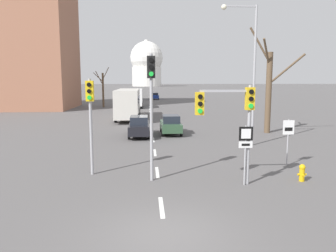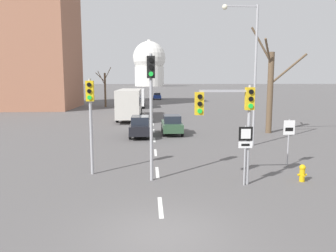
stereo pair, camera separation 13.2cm
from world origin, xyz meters
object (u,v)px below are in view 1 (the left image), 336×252
at_px(traffic_signal_near_right, 231,110).
at_px(sedan_near_right, 171,124).
at_px(street_lamp_right, 249,62).
at_px(city_bus, 128,102).
at_px(route_sign_post, 246,145).
at_px(sedan_far_left, 136,97).
at_px(traffic_signal_near_left, 90,108).
at_px(sedan_near_left, 139,126).
at_px(sedan_mid_centre, 155,96).
at_px(speed_limit_sign, 288,134).
at_px(traffic_signal_centre_tall, 151,94).
at_px(fire_hydrant, 302,172).
at_px(delivery_truck, 135,97).

distance_m(traffic_signal_near_right, sedan_near_right, 14.05).
relative_size(street_lamp_right, city_bus, 0.88).
distance_m(route_sign_post, sedan_far_left, 62.76).
xyz_separation_m(traffic_signal_near_left, sedan_near_left, (2.06, 10.72, -2.39)).
distance_m(route_sign_post, sedan_near_right, 14.07).
distance_m(sedan_near_left, sedan_mid_centre, 52.37).
relative_size(speed_limit_sign, sedan_mid_centre, 0.55).
height_order(route_sign_post, speed_limit_sign, route_sign_post).
height_order(traffic_signal_near_right, street_lamp_right, street_lamp_right).
bearing_deg(sedan_near_left, street_lamp_right, -28.77).
bearing_deg(city_bus, speed_limit_sign, -66.42).
relative_size(traffic_signal_near_right, sedan_far_left, 1.01).
xyz_separation_m(speed_limit_sign, street_lamp_right, (-0.50, 5.60, 4.08)).
relative_size(route_sign_post, city_bus, 0.24).
distance_m(speed_limit_sign, city_bus, 24.05).
bearing_deg(traffic_signal_centre_tall, street_lamp_right, 48.74).
relative_size(sedan_near_right, sedan_far_left, 0.94).
relative_size(route_sign_post, sedan_near_left, 0.59).
relative_size(traffic_signal_near_right, traffic_signal_near_left, 0.94).
height_order(traffic_signal_near_left, sedan_far_left, traffic_signal_near_left).
relative_size(route_sign_post, fire_hydrant, 3.34).
relative_size(traffic_signal_centre_tall, speed_limit_sign, 2.27).
bearing_deg(fire_hydrant, sedan_near_left, 121.41).
distance_m(speed_limit_sign, sedan_near_left, 12.70).
height_order(speed_limit_sign, sedan_far_left, speed_limit_sign).
distance_m(traffic_signal_near_left, fire_hydrant, 10.21).
relative_size(street_lamp_right, sedan_mid_centre, 2.08).
height_order(traffic_signal_near_left, city_bus, traffic_signal_near_left).
relative_size(route_sign_post, delivery_truck, 0.37).
relative_size(traffic_signal_near_left, sedan_near_left, 1.04).
height_order(traffic_signal_near_right, sedan_near_left, traffic_signal_near_right).
relative_size(traffic_signal_centre_tall, sedan_far_left, 1.32).
bearing_deg(fire_hydrant, speed_limit_sign, 79.96).
height_order(traffic_signal_centre_tall, route_sign_post, traffic_signal_centre_tall).
height_order(traffic_signal_near_left, fire_hydrant, traffic_signal_near_left).
bearing_deg(traffic_signal_near_right, speed_limit_sign, 37.34).
bearing_deg(sedan_mid_centre, traffic_signal_centre_tall, -91.64).
height_order(street_lamp_right, city_bus, street_lamp_right).
relative_size(fire_hydrant, delivery_truck, 0.11).
xyz_separation_m(sedan_near_right, delivery_truck, (-3.86, 27.72, 0.87)).
relative_size(speed_limit_sign, delivery_truck, 0.35).
xyz_separation_m(fire_hydrant, sedan_near_left, (-7.61, 12.46, 0.42)).
xyz_separation_m(sedan_near_right, sedan_far_left, (-4.32, 48.55, -0.06)).
relative_size(sedan_far_left, delivery_truck, 0.60).
bearing_deg(sedan_mid_centre, route_sign_post, -88.08).
bearing_deg(sedan_mid_centre, city_bus, -95.98).
relative_size(fire_hydrant, sedan_mid_centre, 0.17).
distance_m(speed_limit_sign, delivery_truck, 39.61).
xyz_separation_m(traffic_signal_near_right, traffic_signal_near_left, (-6.27, 2.00, -0.06)).
distance_m(traffic_signal_near_right, fire_hydrant, 4.45).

